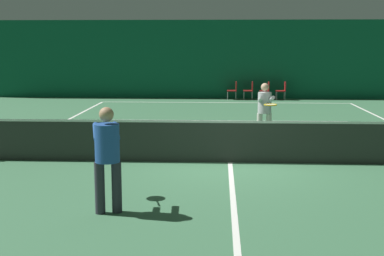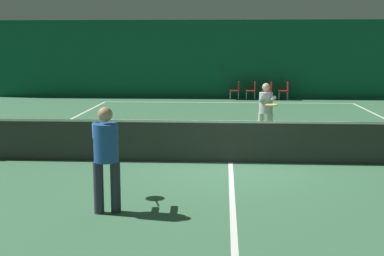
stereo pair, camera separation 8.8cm
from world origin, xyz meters
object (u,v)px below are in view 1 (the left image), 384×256
at_px(player_far, 265,108).
at_px(courtside_chair_2, 266,89).
at_px(player_near, 107,151).
at_px(courtside_chair_1, 250,89).
at_px(tennis_net, 230,140).
at_px(courtside_chair_3, 282,89).
at_px(courtside_chair_0, 233,89).

bearing_deg(player_far, courtside_chair_2, 171.08).
bearing_deg(courtside_chair_2, player_near, -13.07).
bearing_deg(player_near, courtside_chair_1, -25.38).
relative_size(player_near, player_far, 1.06).
bearing_deg(player_near, tennis_net, -43.65).
height_order(tennis_net, courtside_chair_2, tennis_net).
bearing_deg(courtside_chair_1, courtside_chair_3, 90.00).
relative_size(player_near, courtside_chair_2, 2.01).
distance_m(player_near, courtside_chair_3, 17.46).
relative_size(courtside_chair_1, courtside_chair_3, 1.00).
bearing_deg(player_near, courtside_chair_3, -30.25).
bearing_deg(player_near, courtside_chair_0, -22.88).
distance_m(player_near, courtside_chair_1, 17.12).
distance_m(player_far, courtside_chair_2, 10.68).
bearing_deg(courtside_chair_3, courtside_chair_1, -90.00).
xyz_separation_m(tennis_net, courtside_chair_2, (1.90, 13.19, -0.03)).
distance_m(player_near, courtside_chair_0, 17.00).
xyz_separation_m(tennis_net, courtside_chair_1, (1.15, 13.19, -0.03)).
bearing_deg(tennis_net, courtside_chair_0, 88.28).
distance_m(tennis_net, player_far, 2.77).
height_order(courtside_chair_0, courtside_chair_2, same).
bearing_deg(courtside_chair_1, courtside_chair_0, -90.00).
bearing_deg(courtside_chair_0, player_far, 3.08).
height_order(player_far, courtside_chair_0, player_far).
height_order(player_near, courtside_chair_0, player_near).
height_order(player_near, courtside_chair_2, player_near).
bearing_deg(player_far, courtside_chair_0, 179.19).
relative_size(tennis_net, courtside_chair_3, 14.29).
xyz_separation_m(courtside_chair_1, courtside_chair_3, (1.51, 0.00, 0.00)).
bearing_deg(courtside_chair_1, player_far, -0.98).
relative_size(player_far, courtside_chair_3, 1.89).
relative_size(tennis_net, player_far, 7.56).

